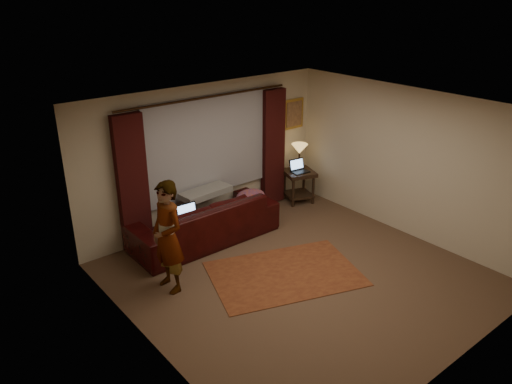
# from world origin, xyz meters

# --- Properties ---
(floor) EXTENTS (5.00, 5.00, 0.01)m
(floor) POSITION_xyz_m (0.00, 0.00, -0.01)
(floor) COLOR brown
(floor) RESTS_ON ground
(ceiling) EXTENTS (5.00, 5.00, 0.02)m
(ceiling) POSITION_xyz_m (0.00, 0.00, 2.60)
(ceiling) COLOR silver
(ceiling) RESTS_ON ground
(wall_back) EXTENTS (5.00, 0.02, 2.60)m
(wall_back) POSITION_xyz_m (0.00, 2.50, 1.30)
(wall_back) COLOR beige
(wall_back) RESTS_ON ground
(wall_front) EXTENTS (5.00, 0.02, 2.60)m
(wall_front) POSITION_xyz_m (0.00, -2.50, 1.30)
(wall_front) COLOR beige
(wall_front) RESTS_ON ground
(wall_left) EXTENTS (0.02, 5.00, 2.60)m
(wall_left) POSITION_xyz_m (-2.50, 0.00, 1.30)
(wall_left) COLOR beige
(wall_left) RESTS_ON ground
(wall_right) EXTENTS (0.02, 5.00, 2.60)m
(wall_right) POSITION_xyz_m (2.50, 0.00, 1.30)
(wall_right) COLOR beige
(wall_right) RESTS_ON ground
(sheer_curtain) EXTENTS (2.50, 0.05, 1.80)m
(sheer_curtain) POSITION_xyz_m (0.00, 2.44, 1.50)
(sheer_curtain) COLOR #9B9AA1
(sheer_curtain) RESTS_ON wall_back
(drape_left) EXTENTS (0.50, 0.14, 2.30)m
(drape_left) POSITION_xyz_m (-1.50, 2.39, 1.18)
(drape_left) COLOR #340D0C
(drape_left) RESTS_ON floor
(drape_right) EXTENTS (0.50, 0.14, 2.30)m
(drape_right) POSITION_xyz_m (1.50, 2.39, 1.18)
(drape_right) COLOR #340D0C
(drape_right) RESTS_ON floor
(curtain_rod) EXTENTS (0.04, 0.04, 3.40)m
(curtain_rod) POSITION_xyz_m (0.00, 2.39, 2.38)
(curtain_rod) COLOR black
(curtain_rod) RESTS_ON wall_back
(picture_frame) EXTENTS (0.50, 0.04, 0.60)m
(picture_frame) POSITION_xyz_m (2.10, 2.47, 1.75)
(picture_frame) COLOR gold
(picture_frame) RESTS_ON wall_back
(sofa) EXTENTS (2.60, 1.13, 1.05)m
(sofa) POSITION_xyz_m (-0.47, 1.92, 0.52)
(sofa) COLOR black
(sofa) RESTS_ON floor
(throw_blanket) EXTENTS (0.97, 0.45, 0.11)m
(throw_blanket) POSITION_xyz_m (-0.26, 2.16, 1.05)
(throw_blanket) COLOR gray
(throw_blanket) RESTS_ON sofa
(clothing_pile) EXTENTS (0.67, 0.58, 0.24)m
(clothing_pile) POSITION_xyz_m (0.42, 1.74, 0.64)
(clothing_pile) COLOR brown
(clothing_pile) RESTS_ON sofa
(laptop_sofa) EXTENTS (0.39, 0.42, 0.27)m
(laptop_sofa) POSITION_xyz_m (-0.82, 1.79, 0.66)
(laptop_sofa) COLOR black
(laptop_sofa) RESTS_ON sofa
(area_rug) EXTENTS (2.62, 2.17, 0.01)m
(area_rug) POSITION_xyz_m (-0.13, 0.22, 0.01)
(area_rug) COLOR brown
(area_rug) RESTS_ON floor
(end_table) EXTENTS (0.73, 0.73, 0.66)m
(end_table) POSITION_xyz_m (1.97, 2.11, 0.33)
(end_table) COLOR black
(end_table) RESTS_ON floor
(tiffany_lamp) EXTENTS (0.39, 0.39, 0.53)m
(tiffany_lamp) POSITION_xyz_m (2.05, 2.21, 0.93)
(tiffany_lamp) COLOR olive
(tiffany_lamp) RESTS_ON end_table
(laptop_table) EXTENTS (0.38, 0.41, 0.25)m
(laptop_table) POSITION_xyz_m (1.94, 2.06, 0.78)
(laptop_table) COLOR black
(laptop_table) RESTS_ON end_table
(person) EXTENTS (0.52, 0.52, 1.68)m
(person) POSITION_xyz_m (-1.68, 1.00, 0.84)
(person) COLOR gray
(person) RESTS_ON floor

